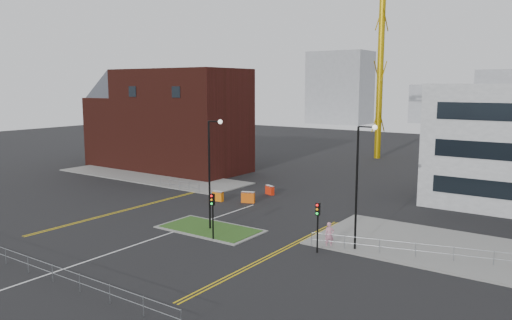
# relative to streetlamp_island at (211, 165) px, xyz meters

# --- Properties ---
(ground) EXTENTS (200.00, 200.00, 0.00)m
(ground) POSITION_rel_streetlamp_island_xyz_m (-2.22, -8.00, -5.41)
(ground) COLOR black
(ground) RESTS_ON ground
(pavement_left) EXTENTS (28.00, 8.00, 0.12)m
(pavement_left) POSITION_rel_streetlamp_island_xyz_m (-22.22, 14.00, -5.35)
(pavement_left) COLOR slate
(pavement_left) RESTS_ON ground
(pavement_right) EXTENTS (24.00, 10.00, 0.12)m
(pavement_right) POSITION_rel_streetlamp_island_xyz_m (19.78, 6.00, -5.35)
(pavement_right) COLOR slate
(pavement_right) RESTS_ON ground
(island_kerb) EXTENTS (8.60, 4.60, 0.08)m
(island_kerb) POSITION_rel_streetlamp_island_xyz_m (-0.22, 0.00, -5.37)
(island_kerb) COLOR slate
(island_kerb) RESTS_ON ground
(grass_island) EXTENTS (8.00, 4.00, 0.12)m
(grass_island) POSITION_rel_streetlamp_island_xyz_m (-0.22, 0.00, -5.35)
(grass_island) COLOR #224316
(grass_island) RESTS_ON ground
(brick_building) EXTENTS (24.20, 10.07, 14.24)m
(brick_building) POSITION_rel_streetlamp_island_xyz_m (-25.19, 20.00, 1.44)
(brick_building) COLOR #441711
(brick_building) RESTS_ON ground
(streetlamp_island) EXTENTS (1.46, 0.36, 9.18)m
(streetlamp_island) POSITION_rel_streetlamp_island_xyz_m (0.00, 0.00, 0.00)
(streetlamp_island) COLOR black
(streetlamp_island) RESTS_ON ground
(streetlamp_right_near) EXTENTS (1.46, 0.36, 9.18)m
(streetlamp_right_near) POSITION_rel_streetlamp_island_xyz_m (12.00, 2.00, 0.00)
(streetlamp_right_near) COLOR black
(streetlamp_right_near) RESTS_ON ground
(traffic_light_island) EXTENTS (0.28, 0.33, 3.65)m
(traffic_light_island) POSITION_rel_streetlamp_island_xyz_m (1.78, -2.02, -2.85)
(traffic_light_island) COLOR black
(traffic_light_island) RESTS_ON ground
(traffic_light_right) EXTENTS (0.28, 0.33, 3.65)m
(traffic_light_right) POSITION_rel_streetlamp_island_xyz_m (9.78, -0.02, -2.85)
(traffic_light_right) COLOR black
(traffic_light_right) RESTS_ON ground
(railing_front) EXTENTS (24.05, 0.05, 1.10)m
(railing_front) POSITION_rel_streetlamp_island_xyz_m (-2.22, -14.00, -4.63)
(railing_front) COLOR gray
(railing_front) RESTS_ON ground
(railing_left) EXTENTS (6.05, 0.05, 1.10)m
(railing_left) POSITION_rel_streetlamp_island_xyz_m (-13.22, 10.00, -4.67)
(railing_left) COLOR gray
(railing_left) RESTS_ON ground
(railing_right) EXTENTS (19.05, 5.05, 1.10)m
(railing_right) POSITION_rel_streetlamp_island_xyz_m (18.28, 3.50, -4.63)
(railing_right) COLOR gray
(railing_right) RESTS_ON ground
(centre_line) EXTENTS (0.15, 30.00, 0.01)m
(centre_line) POSITION_rel_streetlamp_island_xyz_m (-2.22, -6.00, -5.41)
(centre_line) COLOR silver
(centre_line) RESTS_ON ground
(yellow_left_a) EXTENTS (0.12, 24.00, 0.01)m
(yellow_left_a) POSITION_rel_streetlamp_island_xyz_m (-11.22, 2.00, -5.41)
(yellow_left_a) COLOR gold
(yellow_left_a) RESTS_ON ground
(yellow_left_b) EXTENTS (0.12, 24.00, 0.01)m
(yellow_left_b) POSITION_rel_streetlamp_island_xyz_m (-10.92, 2.00, -5.41)
(yellow_left_b) COLOR gold
(yellow_left_b) RESTS_ON ground
(yellow_right_a) EXTENTS (0.12, 20.00, 0.01)m
(yellow_right_a) POSITION_rel_streetlamp_island_xyz_m (7.28, -2.00, -5.41)
(yellow_right_a) COLOR gold
(yellow_right_a) RESTS_ON ground
(yellow_right_b) EXTENTS (0.12, 20.00, 0.01)m
(yellow_right_b) POSITION_rel_streetlamp_island_xyz_m (7.58, -2.00, -5.41)
(yellow_right_b) COLOR gold
(yellow_right_b) RESTS_ON ground
(skyline_a) EXTENTS (18.00, 12.00, 22.00)m
(skyline_a) POSITION_rel_streetlamp_island_xyz_m (-42.22, 112.00, 5.59)
(skyline_a) COLOR gray
(skyline_a) RESTS_ON ground
(skyline_d) EXTENTS (30.00, 12.00, 12.00)m
(skyline_d) POSITION_rel_streetlamp_island_xyz_m (-10.22, 132.00, 0.59)
(skyline_d) COLOR gray
(skyline_d) RESTS_ON ground
(pedestrian) EXTENTS (0.83, 0.80, 1.91)m
(pedestrian) POSITION_rel_streetlamp_island_xyz_m (9.99, 1.47, -4.46)
(pedestrian) COLOR pink
(pedestrian) RESTS_ON ground
(barrier_left) EXTENTS (1.26, 0.82, 1.01)m
(barrier_left) POSITION_rel_streetlamp_island_xyz_m (-3.52, 13.98, -4.87)
(barrier_left) COLOR red
(barrier_left) RESTS_ON ground
(barrier_mid) EXTENTS (1.24, 0.42, 1.04)m
(barrier_mid) POSITION_rel_streetlamp_island_xyz_m (-6.22, 8.34, -4.85)
(barrier_mid) COLOR orange
(barrier_mid) RESTS_ON ground
(barrier_right) EXTENTS (1.43, 0.91, 1.14)m
(barrier_right) POSITION_rel_streetlamp_island_xyz_m (-3.22, 9.52, -4.79)
(barrier_right) COLOR #ED5D0D
(barrier_right) RESTS_ON ground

